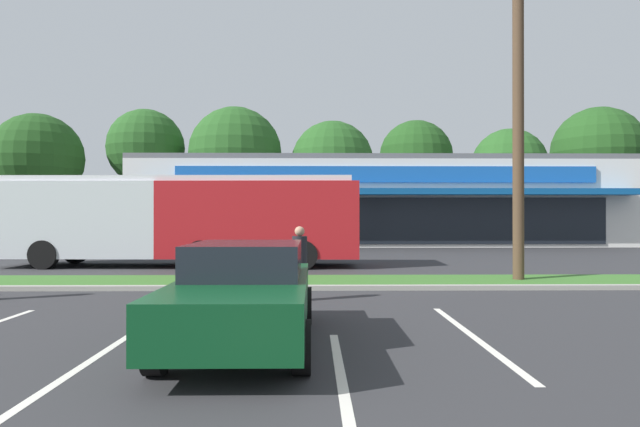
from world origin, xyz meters
TOP-DOWN VIEW (x-y plane):
  - grass_median at (0.00, 14.00)m, footprint 56.00×2.20m
  - curb_lip at (0.00, 12.78)m, footprint 56.00×0.24m
  - parking_stripe_1 at (-3.00, 5.97)m, footprint 0.12×4.80m
  - parking_stripe_2 at (0.15, 5.45)m, footprint 0.12×4.80m
  - parking_stripe_3 at (2.28, 7.72)m, footprint 0.12×4.80m
  - storefront_building at (4.07, 36.59)m, footprint 30.28×14.53m
  - tree_far_left at (-22.37, 42.64)m, footprint 7.12×7.12m
  - tree_left at (-14.61, 45.59)m, footprint 6.58×6.58m
  - tree_mid_left at (-6.74, 44.60)m, footprint 7.82×7.82m
  - tree_mid at (1.49, 44.49)m, footprint 6.97×6.97m
  - tree_mid_right at (9.06, 46.87)m, footprint 6.52×6.52m
  - tree_right at (16.61, 44.59)m, footprint 6.33×6.33m
  - tree_far_right at (25.01, 45.97)m, footprint 7.97×7.97m
  - utility_pole at (5.29, 13.96)m, footprint 3.02×2.40m
  - city_bus at (-4.96, 19.11)m, footprint 12.93×2.94m
  - car_0 at (-2.66, 24.07)m, footprint 4.32×1.92m
  - car_1 at (-3.98, 26.30)m, footprint 4.10×1.98m
  - car_3 at (-1.15, 7.27)m, footprint 1.90×4.53m
  - pedestrian_by_pole at (-0.46, 11.17)m, footprint 0.33×0.33m

SIDE VIEW (x-z plane):
  - parking_stripe_1 at x=-3.00m, z-range 0.00..0.01m
  - parking_stripe_2 at x=0.15m, z-range 0.00..0.01m
  - parking_stripe_3 at x=2.28m, z-range 0.00..0.01m
  - grass_median at x=0.00m, z-range 0.00..0.12m
  - curb_lip at x=0.00m, z-range 0.00..0.12m
  - car_3 at x=-1.15m, z-range 0.02..1.47m
  - car_0 at x=-2.66m, z-range 0.03..1.47m
  - car_1 at x=-3.98m, z-range 0.03..1.49m
  - pedestrian_by_pole at x=-0.46m, z-range 0.00..1.62m
  - city_bus at x=-4.96m, z-range 0.14..3.39m
  - storefront_building at x=4.07m, z-range 0.00..5.46m
  - utility_pole at x=5.29m, z-range 0.35..11.52m
  - tree_right at x=16.61m, z-range 1.46..10.73m
  - tree_mid at x=1.49m, z-range 1.44..11.30m
  - tree_far_left at x=-22.37m, z-range 1.47..11.54m
  - tree_mid_right at x=9.06m, z-range 1.91..12.27m
  - tree_mid_left at x=-6.74m, z-range 1.61..12.66m
  - tree_far_right at x=25.01m, z-range 1.71..13.12m
  - tree_left at x=-14.61m, z-range 2.21..13.24m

